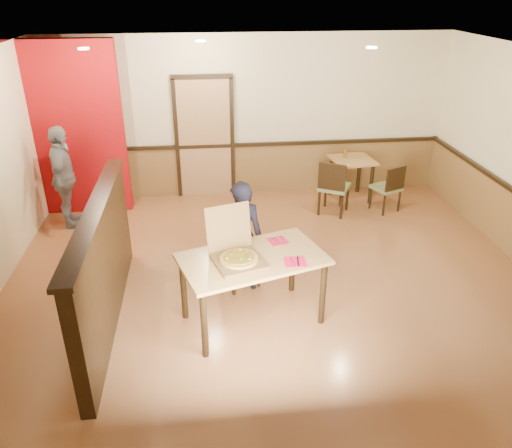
{
  "coord_description": "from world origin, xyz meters",
  "views": [
    {
      "loc": [
        -0.86,
        -5.11,
        3.59
      ],
      "look_at": [
        -0.28,
        0.0,
        1.05
      ],
      "focal_mm": 35.0,
      "sensor_mm": 36.0,
      "label": 1
    }
  ],
  "objects_px": {
    "diner_chair": "(236,249)",
    "side_table": "(352,168)",
    "diner": "(241,237)",
    "condiment": "(345,154)",
    "side_chair_right": "(389,187)",
    "passerby": "(64,178)",
    "pizza_box": "(237,255)",
    "side_chair_left": "(333,186)",
    "main_table": "(253,266)"
  },
  "relations": [
    {
      "from": "diner_chair",
      "to": "side_chair_left",
      "type": "relative_size",
      "value": 0.95
    },
    {
      "from": "pizza_box",
      "to": "diner",
      "type": "bearing_deg",
      "value": 64.95
    },
    {
      "from": "main_table",
      "to": "diner",
      "type": "relative_size",
      "value": 1.21
    },
    {
      "from": "diner_chair",
      "to": "diner",
      "type": "height_order",
      "value": "diner"
    },
    {
      "from": "diner",
      "to": "passerby",
      "type": "distance_m",
      "value": 3.31
    },
    {
      "from": "side_chair_left",
      "to": "pizza_box",
      "type": "relative_size",
      "value": 1.29
    },
    {
      "from": "pizza_box",
      "to": "condiment",
      "type": "bearing_deg",
      "value": 41.04
    },
    {
      "from": "main_table",
      "to": "diner_chair",
      "type": "relative_size",
      "value": 1.97
    },
    {
      "from": "side_chair_left",
      "to": "diner_chair",
      "type": "bearing_deg",
      "value": 76.83
    },
    {
      "from": "main_table",
      "to": "passerby",
      "type": "relative_size",
      "value": 1.08
    },
    {
      "from": "side_chair_left",
      "to": "passerby",
      "type": "xyz_separation_m",
      "value": [
        -4.27,
        0.05,
        0.3
      ]
    },
    {
      "from": "passerby",
      "to": "condiment",
      "type": "height_order",
      "value": "passerby"
    },
    {
      "from": "diner_chair",
      "to": "condiment",
      "type": "relative_size",
      "value": 6.42
    },
    {
      "from": "main_table",
      "to": "diner",
      "type": "height_order",
      "value": "diner"
    },
    {
      "from": "diner_chair",
      "to": "passerby",
      "type": "height_order",
      "value": "passerby"
    },
    {
      "from": "side_chair_left",
      "to": "side_chair_right",
      "type": "height_order",
      "value": "side_chair_left"
    },
    {
      "from": "diner_chair",
      "to": "passerby",
      "type": "bearing_deg",
      "value": 117.72
    },
    {
      "from": "diner_chair",
      "to": "side_table",
      "type": "relative_size",
      "value": 1.16
    },
    {
      "from": "passerby",
      "to": "condiment",
      "type": "relative_size",
      "value": 11.7
    },
    {
      "from": "side_chair_right",
      "to": "pizza_box",
      "type": "height_order",
      "value": "pizza_box"
    },
    {
      "from": "diner",
      "to": "condiment",
      "type": "xyz_separation_m",
      "value": [
        2.07,
        2.73,
        0.09
      ]
    },
    {
      "from": "side_table",
      "to": "condiment",
      "type": "relative_size",
      "value": 5.54
    },
    {
      "from": "side_chair_left",
      "to": "passerby",
      "type": "relative_size",
      "value": 0.58
    },
    {
      "from": "side_chair_left",
      "to": "passerby",
      "type": "bearing_deg",
      "value": 28.8
    },
    {
      "from": "diner_chair",
      "to": "pizza_box",
      "type": "height_order",
      "value": "pizza_box"
    },
    {
      "from": "side_chair_right",
      "to": "passerby",
      "type": "height_order",
      "value": "passerby"
    },
    {
      "from": "condiment",
      "to": "passerby",
      "type": "bearing_deg",
      "value": -172.1
    },
    {
      "from": "side_table",
      "to": "passerby",
      "type": "height_order",
      "value": "passerby"
    },
    {
      "from": "main_table",
      "to": "passerby",
      "type": "height_order",
      "value": "passerby"
    },
    {
      "from": "side_table",
      "to": "condiment",
      "type": "xyz_separation_m",
      "value": [
        -0.12,
        0.08,
        0.25
      ]
    },
    {
      "from": "pizza_box",
      "to": "condiment",
      "type": "height_order",
      "value": "pizza_box"
    },
    {
      "from": "diner_chair",
      "to": "passerby",
      "type": "xyz_separation_m",
      "value": [
        -2.52,
        1.95,
        0.33
      ]
    },
    {
      "from": "diner_chair",
      "to": "side_chair_right",
      "type": "bearing_deg",
      "value": 10.64
    },
    {
      "from": "side_chair_left",
      "to": "condiment",
      "type": "height_order",
      "value": "side_chair_left"
    },
    {
      "from": "side_chair_right",
      "to": "pizza_box",
      "type": "bearing_deg",
      "value": 22.28
    },
    {
      "from": "passerby",
      "to": "condiment",
      "type": "xyz_separation_m",
      "value": [
        4.64,
        0.64,
        0.0
      ]
    },
    {
      "from": "side_chair_right",
      "to": "diner",
      "type": "xyz_separation_m",
      "value": [
        -2.66,
        -2.04,
        0.28
      ]
    },
    {
      "from": "passerby",
      "to": "pizza_box",
      "type": "bearing_deg",
      "value": -144.38
    },
    {
      "from": "diner_chair",
      "to": "pizza_box",
      "type": "relative_size",
      "value": 1.22
    },
    {
      "from": "diner_chair",
      "to": "side_table",
      "type": "xyz_separation_m",
      "value": [
        2.24,
        2.51,
        0.09
      ]
    },
    {
      "from": "side_chair_right",
      "to": "side_table",
      "type": "distance_m",
      "value": 0.78
    },
    {
      "from": "main_table",
      "to": "pizza_box",
      "type": "xyz_separation_m",
      "value": [
        -0.17,
        -0.05,
        0.18
      ]
    },
    {
      "from": "diner",
      "to": "condiment",
      "type": "bearing_deg",
      "value": -126.02
    },
    {
      "from": "condiment",
      "to": "pizza_box",
      "type": "bearing_deg",
      "value": -121.96
    },
    {
      "from": "side_table",
      "to": "passerby",
      "type": "bearing_deg",
      "value": -173.28
    },
    {
      "from": "side_chair_right",
      "to": "side_table",
      "type": "relative_size",
      "value": 1.07
    },
    {
      "from": "condiment",
      "to": "diner_chair",
      "type": "bearing_deg",
      "value": -129.25
    },
    {
      "from": "condiment",
      "to": "main_table",
      "type": "bearing_deg",
      "value": -120.22
    },
    {
      "from": "side_chair_left",
      "to": "passerby",
      "type": "height_order",
      "value": "passerby"
    },
    {
      "from": "side_chair_right",
      "to": "passerby",
      "type": "distance_m",
      "value": 5.24
    }
  ]
}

